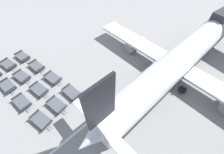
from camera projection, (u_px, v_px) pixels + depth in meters
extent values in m
plane|color=gray|center=(118.00, 41.00, 32.68)|extent=(500.00, 500.00, 0.00)
cube|color=#2D2D33|center=(220.00, 21.00, 29.02)|extent=(2.54, 4.39, 3.65)
cylinder|color=silver|center=(183.00, 57.00, 24.56)|extent=(7.30, 36.57, 4.36)
cone|color=silver|center=(98.00, 132.00, 16.57)|extent=(4.55, 5.55, 4.14)
cube|color=black|center=(101.00, 104.00, 12.95)|extent=(0.55, 3.28, 6.04)
cube|color=silver|center=(102.00, 126.00, 16.36)|extent=(9.42, 2.08, 0.24)
cube|color=silver|center=(176.00, 65.00, 24.67)|extent=(33.52, 6.00, 0.44)
cylinder|color=gray|center=(135.00, 44.00, 29.98)|extent=(2.60, 4.06, 2.29)
cube|color=black|center=(181.00, 60.00, 25.14)|extent=(7.10, 32.96, 0.78)
cylinder|color=#56565B|center=(208.00, 38.00, 30.94)|extent=(0.24, 0.24, 1.54)
sphere|color=black|center=(206.00, 41.00, 31.53)|extent=(1.24, 1.24, 1.24)
cylinder|color=#56565B|center=(184.00, 87.00, 22.94)|extent=(0.24, 0.24, 1.54)
sphere|color=black|center=(183.00, 89.00, 23.53)|extent=(1.24, 1.24, 1.24)
cylinder|color=#56565B|center=(152.00, 66.00, 25.83)|extent=(0.24, 0.24, 1.54)
sphere|color=black|center=(151.00, 69.00, 26.42)|extent=(1.24, 1.24, 1.24)
sphere|color=black|center=(1.00, 74.00, 26.15)|extent=(0.36, 0.36, 0.36)
cube|color=#515459|center=(7.00, 86.00, 24.08)|extent=(3.14, 2.21, 0.10)
cube|color=#2D333D|center=(11.00, 90.00, 23.34)|extent=(0.41, 1.65, 0.32)
cube|color=#2D333D|center=(2.00, 81.00, 24.49)|extent=(0.41, 1.65, 0.32)
cube|color=#333338|center=(13.00, 92.00, 23.43)|extent=(0.70, 0.20, 0.06)
sphere|color=black|center=(7.00, 93.00, 23.60)|extent=(0.36, 0.36, 0.36)
sphere|color=black|center=(16.00, 88.00, 24.30)|extent=(0.36, 0.36, 0.36)
sphere|color=black|center=(1.00, 87.00, 24.43)|extent=(0.36, 0.36, 0.36)
sphere|color=black|center=(10.00, 81.00, 25.12)|extent=(0.36, 0.36, 0.36)
cube|color=#515459|center=(22.00, 102.00, 22.14)|extent=(3.14, 2.20, 0.10)
cube|color=#2D333D|center=(26.00, 107.00, 21.41)|extent=(0.41, 1.65, 0.32)
cube|color=#2D333D|center=(16.00, 96.00, 22.56)|extent=(0.41, 1.65, 0.32)
cube|color=#333338|center=(29.00, 109.00, 21.50)|extent=(0.70, 0.20, 0.06)
sphere|color=black|center=(22.00, 111.00, 21.66)|extent=(0.36, 0.36, 0.36)
sphere|color=black|center=(31.00, 104.00, 22.36)|extent=(0.36, 0.36, 0.36)
sphere|color=black|center=(15.00, 103.00, 22.50)|extent=(0.36, 0.36, 0.36)
sphere|color=black|center=(24.00, 97.00, 23.19)|extent=(0.36, 0.36, 0.36)
cube|color=#515459|center=(41.00, 120.00, 20.35)|extent=(3.23, 2.43, 0.10)
cube|color=#2D333D|center=(47.00, 125.00, 19.69)|extent=(0.57, 1.61, 0.32)
cube|color=#2D333D|center=(34.00, 114.00, 20.70)|extent=(0.57, 1.61, 0.32)
cube|color=#333338|center=(50.00, 127.00, 19.80)|extent=(0.69, 0.26, 0.06)
sphere|color=black|center=(43.00, 129.00, 19.90)|extent=(0.36, 0.36, 0.36)
sphere|color=black|center=(51.00, 121.00, 20.65)|extent=(0.36, 0.36, 0.36)
sphere|color=black|center=(33.00, 121.00, 20.63)|extent=(0.36, 0.36, 0.36)
sphere|color=black|center=(41.00, 113.00, 21.38)|extent=(0.36, 0.36, 0.36)
cube|color=#515459|center=(8.00, 64.00, 27.23)|extent=(3.23, 2.43, 0.10)
cube|color=#2D333D|center=(12.00, 66.00, 26.56)|extent=(0.56, 1.62, 0.32)
cube|color=#2D333D|center=(3.00, 60.00, 27.58)|extent=(0.56, 1.62, 0.32)
cube|color=#333338|center=(14.00, 69.00, 26.67)|extent=(0.69, 0.26, 0.06)
sphere|color=black|center=(9.00, 70.00, 26.77)|extent=(0.36, 0.36, 0.36)
sphere|color=black|center=(16.00, 66.00, 27.52)|extent=(0.36, 0.36, 0.36)
sphere|color=black|center=(3.00, 66.00, 27.51)|extent=(0.36, 0.36, 0.36)
sphere|color=black|center=(10.00, 61.00, 28.25)|extent=(0.36, 0.36, 0.36)
cube|color=#515459|center=(22.00, 76.00, 25.37)|extent=(3.22, 2.41, 0.10)
cube|color=#2D333D|center=(26.00, 79.00, 24.69)|extent=(0.55, 1.62, 0.32)
cube|color=#2D333D|center=(17.00, 72.00, 25.72)|extent=(0.55, 1.62, 0.32)
cube|color=#333338|center=(29.00, 81.00, 24.80)|extent=(0.69, 0.26, 0.06)
sphere|color=black|center=(23.00, 83.00, 24.91)|extent=(0.36, 0.36, 0.36)
sphere|color=black|center=(30.00, 78.00, 25.65)|extent=(0.36, 0.36, 0.36)
sphere|color=black|center=(16.00, 78.00, 25.65)|extent=(0.36, 0.36, 0.36)
sphere|color=black|center=(23.00, 73.00, 26.39)|extent=(0.36, 0.36, 0.36)
cube|color=#515459|center=(39.00, 89.00, 23.63)|extent=(3.19, 2.34, 0.10)
cube|color=#2D333D|center=(44.00, 93.00, 22.93)|extent=(0.50, 1.63, 0.32)
cube|color=#2D333D|center=(33.00, 84.00, 24.00)|extent=(0.50, 1.63, 0.32)
cube|color=#333338|center=(46.00, 95.00, 23.03)|extent=(0.69, 0.24, 0.06)
sphere|color=black|center=(40.00, 97.00, 23.16)|extent=(0.36, 0.36, 0.36)
sphere|color=black|center=(48.00, 91.00, 23.89)|extent=(0.36, 0.36, 0.36)
sphere|color=black|center=(32.00, 90.00, 23.93)|extent=(0.36, 0.36, 0.36)
sphere|color=black|center=(40.00, 85.00, 24.66)|extent=(0.36, 0.36, 0.36)
cube|color=#515459|center=(57.00, 105.00, 21.86)|extent=(3.18, 2.31, 0.10)
cube|color=#2D333D|center=(63.00, 109.00, 21.16)|extent=(0.48, 1.63, 0.32)
cube|color=#2D333D|center=(50.00, 99.00, 22.25)|extent=(0.48, 1.63, 0.32)
cube|color=#333338|center=(65.00, 112.00, 21.26)|extent=(0.69, 0.23, 0.06)
sphere|color=black|center=(58.00, 113.00, 21.39)|extent=(0.36, 0.36, 0.36)
sphere|color=black|center=(66.00, 106.00, 22.11)|extent=(0.36, 0.36, 0.36)
sphere|color=black|center=(49.00, 106.00, 22.18)|extent=(0.36, 0.36, 0.36)
sphere|color=black|center=(57.00, 99.00, 22.90)|extent=(0.36, 0.36, 0.36)
cube|color=#515459|center=(22.00, 56.00, 28.60)|extent=(3.17, 2.27, 0.10)
cube|color=#2D333D|center=(26.00, 59.00, 27.88)|extent=(0.45, 1.64, 0.32)
cube|color=#2D333D|center=(18.00, 52.00, 29.00)|extent=(0.45, 1.64, 0.32)
cube|color=#333338|center=(28.00, 61.00, 27.98)|extent=(0.70, 0.22, 0.06)
sphere|color=black|center=(23.00, 62.00, 28.12)|extent=(0.36, 0.36, 0.36)
sphere|color=black|center=(29.00, 58.00, 28.84)|extent=(0.36, 0.36, 0.36)
sphere|color=black|center=(17.00, 57.00, 28.93)|extent=(0.36, 0.36, 0.36)
sphere|color=black|center=(24.00, 54.00, 29.64)|extent=(0.36, 0.36, 0.36)
cube|color=#515459|center=(37.00, 66.00, 26.93)|extent=(3.14, 2.21, 0.10)
cube|color=#2D333D|center=(41.00, 69.00, 26.19)|extent=(0.41, 1.65, 0.32)
cube|color=#2D333D|center=(32.00, 62.00, 27.34)|extent=(0.41, 1.65, 0.32)
cube|color=#333338|center=(43.00, 71.00, 26.28)|extent=(0.70, 0.20, 0.06)
sphere|color=black|center=(37.00, 72.00, 26.45)|extent=(0.36, 0.36, 0.36)
sphere|color=black|center=(44.00, 68.00, 27.15)|extent=(0.36, 0.36, 0.36)
sphere|color=black|center=(31.00, 67.00, 27.28)|extent=(0.36, 0.36, 0.36)
sphere|color=black|center=(38.00, 63.00, 27.97)|extent=(0.36, 0.36, 0.36)
cube|color=#515459|center=(53.00, 78.00, 25.16)|extent=(3.20, 2.35, 0.10)
cube|color=#2D333D|center=(58.00, 81.00, 24.46)|extent=(0.51, 1.63, 0.32)
cube|color=#2D333D|center=(47.00, 73.00, 25.53)|extent=(0.51, 1.63, 0.32)
cube|color=#333338|center=(60.00, 83.00, 24.57)|extent=(0.69, 0.24, 0.06)
sphere|color=black|center=(54.00, 85.00, 24.69)|extent=(0.36, 0.36, 0.36)
sphere|color=black|center=(61.00, 79.00, 25.42)|extent=(0.36, 0.36, 0.36)
sphere|color=black|center=(46.00, 79.00, 25.46)|extent=(0.36, 0.36, 0.36)
sphere|color=black|center=(53.00, 74.00, 26.19)|extent=(0.36, 0.36, 0.36)
cube|color=#515459|center=(72.00, 92.00, 23.28)|extent=(3.13, 2.17, 0.10)
cube|color=#2D333D|center=(77.00, 96.00, 22.53)|extent=(0.39, 1.65, 0.32)
cube|color=#2D333D|center=(66.00, 87.00, 23.70)|extent=(0.39, 1.65, 0.32)
cube|color=#333338|center=(79.00, 99.00, 22.62)|extent=(0.70, 0.19, 0.06)
sphere|color=black|center=(73.00, 100.00, 22.79)|extent=(0.36, 0.36, 0.36)
sphere|color=black|center=(80.00, 94.00, 23.48)|extent=(0.36, 0.36, 0.36)
sphere|color=black|center=(64.00, 93.00, 23.63)|extent=(0.36, 0.36, 0.36)
sphere|color=black|center=(72.00, 87.00, 24.32)|extent=(0.36, 0.36, 0.36)
cube|color=white|center=(131.00, 87.00, 24.55)|extent=(3.01, 33.23, 0.01)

